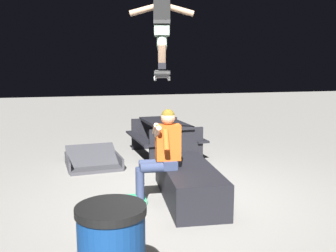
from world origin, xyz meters
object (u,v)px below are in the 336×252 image
object	(u,v)px
person_sitting_on_ledge	(160,151)
skater_airborne	(162,23)
skateboard	(162,74)
kicker_ramp	(93,163)
ledge_box_main	(188,182)
picnic_table_back	(165,133)

from	to	relation	value
person_sitting_on_ledge	skater_airborne	distance (m)	1.75
skateboard	skater_airborne	distance (m)	0.69
skateboard	skater_airborne	size ratio (longest dim) A/B	0.93
skater_airborne	kicker_ramp	size ratio (longest dim) A/B	0.98
skater_airborne	ledge_box_main	bearing A→B (deg)	-106.48
skateboard	picnic_table_back	bearing A→B (deg)	-16.12
skater_airborne	kicker_ramp	distance (m)	3.26
skater_airborne	person_sitting_on_ledge	bearing A→B (deg)	153.94
ledge_box_main	skater_airborne	world-z (taller)	skater_airborne
person_sitting_on_ledge	picnic_table_back	xyz separation A→B (m)	(2.62, -0.78, -0.23)
ledge_box_main	person_sitting_on_ledge	size ratio (longest dim) A/B	1.43
picnic_table_back	skateboard	bearing A→B (deg)	163.88
ledge_box_main	person_sitting_on_ledge	bearing A→B (deg)	89.66
kicker_ramp	picnic_table_back	distance (m)	1.68
person_sitting_on_ledge	skater_airborne	size ratio (longest dim) A/B	1.18
ledge_box_main	skateboard	size ratio (longest dim) A/B	1.82
skateboard	picnic_table_back	xyz separation A→B (m)	(2.57, -0.74, -1.29)
skateboard	kicker_ramp	bearing A→B (deg)	21.17
skater_airborne	picnic_table_back	bearing A→B (deg)	-16.15
skateboard	skater_airborne	bearing A→B (deg)	-14.62
skateboard	kicker_ramp	xyz separation A→B (m)	(2.10, 0.81, -1.72)
kicker_ramp	picnic_table_back	xyz separation A→B (m)	(0.47, -1.56, 0.43)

